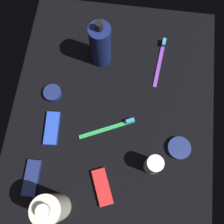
{
  "coord_description": "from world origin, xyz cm",
  "views": [
    {
      "loc": [
        23.44,
        2.96,
        79.64
      ],
      "look_at": [
        0.0,
        0.0,
        3.0
      ],
      "focal_mm": 41.96,
      "sensor_mm": 36.0,
      "label": 1
    }
  ],
  "objects_px": {
    "bodywash_bottle": "(52,209)",
    "snack_bar_blue": "(52,128)",
    "toothbrush_purple": "(160,60)",
    "snack_bar_navy": "(32,178)",
    "lotion_bottle": "(101,45)",
    "cream_tin_left": "(179,148)",
    "toothbrush_green": "(110,127)",
    "deodorant_stick": "(153,165)",
    "snack_bar_red": "(102,187)",
    "cream_tin_right": "(53,93)"
  },
  "relations": [
    {
      "from": "bodywash_bottle",
      "to": "snack_bar_blue",
      "type": "height_order",
      "value": "bodywash_bottle"
    },
    {
      "from": "toothbrush_purple",
      "to": "snack_bar_navy",
      "type": "xyz_separation_m",
      "value": [
        0.43,
        -0.35,
        0.0
      ]
    },
    {
      "from": "lotion_bottle",
      "to": "bodywash_bottle",
      "type": "relative_size",
      "value": 1.07
    },
    {
      "from": "lotion_bottle",
      "to": "toothbrush_purple",
      "type": "height_order",
      "value": "lotion_bottle"
    },
    {
      "from": "toothbrush_purple",
      "to": "snack_bar_navy",
      "type": "relative_size",
      "value": 1.73
    },
    {
      "from": "lotion_bottle",
      "to": "cream_tin_left",
      "type": "height_order",
      "value": "lotion_bottle"
    },
    {
      "from": "bodywash_bottle",
      "to": "snack_bar_navy",
      "type": "distance_m",
      "value": 0.14
    },
    {
      "from": "toothbrush_green",
      "to": "toothbrush_purple",
      "type": "height_order",
      "value": "same"
    },
    {
      "from": "toothbrush_green",
      "to": "deodorant_stick",
      "type": "bearing_deg",
      "value": 53.26
    },
    {
      "from": "bodywash_bottle",
      "to": "snack_bar_blue",
      "type": "relative_size",
      "value": 1.76
    },
    {
      "from": "snack_bar_navy",
      "to": "cream_tin_left",
      "type": "height_order",
      "value": "same"
    },
    {
      "from": "snack_bar_navy",
      "to": "snack_bar_blue",
      "type": "bearing_deg",
      "value": 167.95
    },
    {
      "from": "snack_bar_navy",
      "to": "bodywash_bottle",
      "type": "bearing_deg",
      "value": 51.52
    },
    {
      "from": "lotion_bottle",
      "to": "deodorant_stick",
      "type": "relative_size",
      "value": 2.26
    },
    {
      "from": "deodorant_stick",
      "to": "snack_bar_navy",
      "type": "bearing_deg",
      "value": -77.26
    },
    {
      "from": "bodywash_bottle",
      "to": "toothbrush_green",
      "type": "relative_size",
      "value": 1.09
    },
    {
      "from": "bodywash_bottle",
      "to": "snack_bar_red",
      "type": "bearing_deg",
      "value": 121.21
    },
    {
      "from": "deodorant_stick",
      "to": "lotion_bottle",
      "type": "bearing_deg",
      "value": -149.83
    },
    {
      "from": "snack_bar_red",
      "to": "snack_bar_navy",
      "type": "distance_m",
      "value": 0.21
    },
    {
      "from": "bodywash_bottle",
      "to": "snack_bar_navy",
      "type": "height_order",
      "value": "bodywash_bottle"
    },
    {
      "from": "lotion_bottle",
      "to": "snack_bar_blue",
      "type": "relative_size",
      "value": 1.87
    },
    {
      "from": "snack_bar_blue",
      "to": "snack_bar_red",
      "type": "height_order",
      "value": "same"
    },
    {
      "from": "bodywash_bottle",
      "to": "snack_bar_red",
      "type": "relative_size",
      "value": 1.76
    },
    {
      "from": "lotion_bottle",
      "to": "cream_tin_left",
      "type": "bearing_deg",
      "value": 44.99
    },
    {
      "from": "snack_bar_red",
      "to": "cream_tin_left",
      "type": "distance_m",
      "value": 0.26
    },
    {
      "from": "lotion_bottle",
      "to": "deodorant_stick",
      "type": "bearing_deg",
      "value": 30.17
    },
    {
      "from": "bodywash_bottle",
      "to": "snack_bar_blue",
      "type": "distance_m",
      "value": 0.24
    },
    {
      "from": "lotion_bottle",
      "to": "snack_bar_red",
      "type": "height_order",
      "value": "lotion_bottle"
    },
    {
      "from": "bodywash_bottle",
      "to": "snack_bar_red",
      "type": "height_order",
      "value": "bodywash_bottle"
    },
    {
      "from": "lotion_bottle",
      "to": "deodorant_stick",
      "type": "height_order",
      "value": "lotion_bottle"
    },
    {
      "from": "toothbrush_purple",
      "to": "snack_bar_blue",
      "type": "height_order",
      "value": "toothbrush_purple"
    },
    {
      "from": "lotion_bottle",
      "to": "toothbrush_green",
      "type": "xyz_separation_m",
      "value": [
        0.24,
        0.06,
        -0.08
      ]
    },
    {
      "from": "bodywash_bottle",
      "to": "cream_tin_left",
      "type": "relative_size",
      "value": 2.62
    },
    {
      "from": "snack_bar_red",
      "to": "toothbrush_purple",
      "type": "bearing_deg",
      "value": 139.58
    },
    {
      "from": "cream_tin_left",
      "to": "cream_tin_right",
      "type": "bearing_deg",
      "value": -107.08
    },
    {
      "from": "toothbrush_purple",
      "to": "snack_bar_blue",
      "type": "xyz_separation_m",
      "value": [
        0.28,
        -0.32,
        0.0
      ]
    },
    {
      "from": "lotion_bottle",
      "to": "cream_tin_right",
      "type": "xyz_separation_m",
      "value": [
        0.15,
        -0.14,
        -0.08
      ]
    },
    {
      "from": "snack_bar_blue",
      "to": "cream_tin_left",
      "type": "xyz_separation_m",
      "value": [
        0.01,
        0.39,
        0.0
      ]
    },
    {
      "from": "snack_bar_red",
      "to": "cream_tin_right",
      "type": "xyz_separation_m",
      "value": [
        -0.27,
        -0.2,
        0.0
      ]
    },
    {
      "from": "snack_bar_blue",
      "to": "snack_bar_navy",
      "type": "xyz_separation_m",
      "value": [
        0.15,
        -0.03,
        0.0
      ]
    },
    {
      "from": "bodywash_bottle",
      "to": "cream_tin_right",
      "type": "distance_m",
      "value": 0.36
    },
    {
      "from": "toothbrush_green",
      "to": "snack_bar_navy",
      "type": "height_order",
      "value": "toothbrush_green"
    },
    {
      "from": "cream_tin_left",
      "to": "lotion_bottle",
      "type": "bearing_deg",
      "value": -135.01
    },
    {
      "from": "lotion_bottle",
      "to": "cream_tin_right",
      "type": "bearing_deg",
      "value": -43.05
    },
    {
      "from": "lotion_bottle",
      "to": "snack_bar_red",
      "type": "xyz_separation_m",
      "value": [
        0.42,
        0.06,
        -0.08
      ]
    },
    {
      "from": "toothbrush_green",
      "to": "snack_bar_blue",
      "type": "bearing_deg",
      "value": -81.8
    },
    {
      "from": "deodorant_stick",
      "to": "cream_tin_left",
      "type": "height_order",
      "value": "deodorant_stick"
    },
    {
      "from": "toothbrush_purple",
      "to": "snack_bar_red",
      "type": "xyz_separation_m",
      "value": [
        0.43,
        -0.14,
        0.0
      ]
    },
    {
      "from": "toothbrush_green",
      "to": "snack_bar_red",
      "type": "bearing_deg",
      "value": -0.92
    },
    {
      "from": "snack_bar_blue",
      "to": "cream_tin_left",
      "type": "relative_size",
      "value": 1.49
    }
  ]
}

